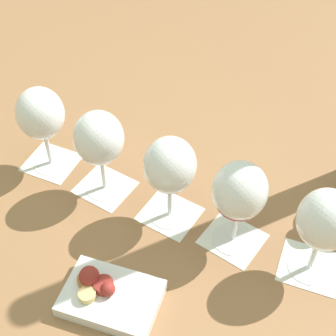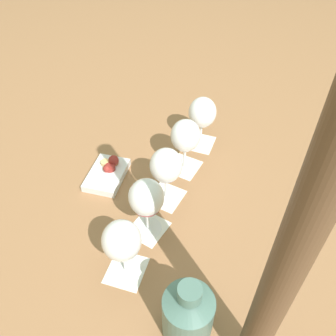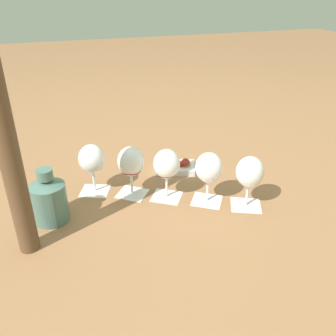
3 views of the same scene
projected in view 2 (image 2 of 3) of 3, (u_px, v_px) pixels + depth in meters
ground_plane at (169, 197)px, 1.08m from camera, size 8.00×8.00×0.00m
tasting_card_0 at (126, 270)px, 0.90m from camera, size 0.13×0.12×0.00m
tasting_card_1 at (148, 228)px, 0.99m from camera, size 0.14×0.13×0.00m
tasting_card_2 at (166, 197)px, 1.07m from camera, size 0.14×0.13×0.00m
tasting_card_3 at (184, 167)px, 1.17m from camera, size 0.14×0.13×0.00m
tasting_card_4 at (200, 143)px, 1.25m from camera, size 0.13×0.13×0.00m
wine_glass_0 at (122, 243)px, 0.81m from camera, size 0.09×0.09×0.18m
wine_glass_1 at (146, 200)px, 0.91m from camera, size 0.09×0.09×0.18m
wine_glass_2 at (166, 168)px, 0.99m from camera, size 0.09×0.09×0.18m
wine_glass_3 at (185, 138)px, 1.08m from camera, size 0.09×0.09×0.18m
wine_glass_4 at (202, 115)px, 1.17m from camera, size 0.09×0.09×0.18m
ceramic_vase at (187, 313)px, 0.74m from camera, size 0.11×0.11×0.18m
snack_dish at (108, 173)px, 1.13m from camera, size 0.18×0.15×0.06m
umbrella_pole at (293, 254)px, 0.48m from camera, size 0.06×0.06×0.79m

